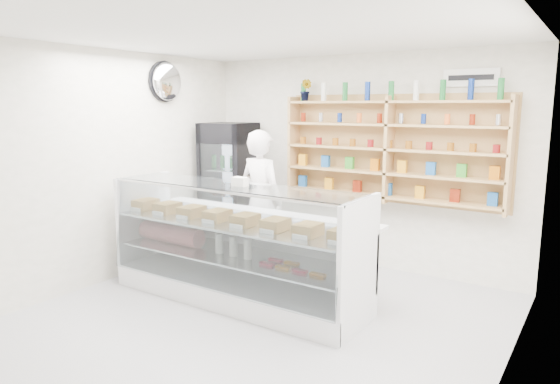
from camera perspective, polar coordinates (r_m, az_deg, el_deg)
The scene contains 8 objects.
room at distance 4.62m, azimuth -4.32°, elevation 0.68°, with size 5.00×5.00×5.00m.
display_counter at distance 5.61m, azimuth -4.88°, elevation -8.65°, with size 2.98×0.89×1.30m.
shop_worker at distance 6.52m, azimuth -2.15°, elevation -0.93°, with size 0.67×0.44×1.83m, color white.
drinks_cooler at distance 7.34m, azimuth -5.82°, elevation 0.50°, with size 0.76×0.74×1.89m.
wall_shelving at distance 6.39m, azimuth 12.35°, elevation 4.77°, with size 2.84×0.28×1.33m.
potted_plant at distance 6.90m, azimuth 2.97°, elevation 11.54°, with size 0.16×0.13×0.29m, color #1E6626.
security_mirror at distance 6.92m, azimuth -12.76°, elevation 12.22°, with size 0.15×0.50×0.50m, color silver.
wall_sign at distance 6.23m, azimuth 21.00°, elevation 12.11°, with size 0.62×0.03×0.20m, color white.
Camera 1 is at (2.80, -3.60, 2.13)m, focal length 32.00 mm.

